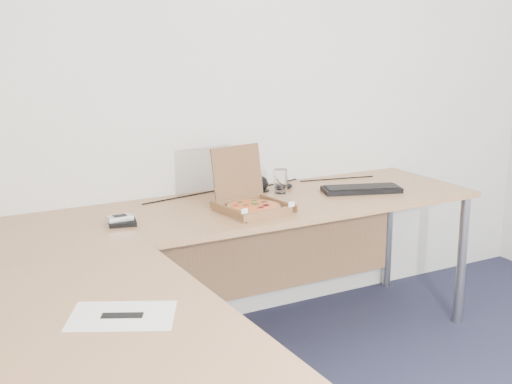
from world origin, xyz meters
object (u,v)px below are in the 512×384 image
pizza_box (252,204)px  wallet (122,223)px  drinking_glass (281,181)px  desk (211,248)px  keyboard (361,190)px

pizza_box → wallet: (-0.60, 0.07, -0.02)m
drinking_glass → wallet: bearing=-169.6°
desk → drinking_glass: bearing=40.1°
drinking_glass → wallet: size_ratio=1.07×
keyboard → wallet: 1.27m
pizza_box → desk: bearing=-146.9°
wallet → pizza_box: bearing=7.1°
desk → pizza_box: (0.36, 0.32, 0.06)m
drinking_glass → keyboard: (0.38, -0.18, -0.05)m
desk → keyboard: (1.03, 0.37, 0.04)m
desk → pizza_box: pizza_box is taller
keyboard → drinking_glass: bearing=173.2°
desk → keyboard: bearing=19.7°
desk → wallet: size_ratio=21.74×
pizza_box → wallet: size_ratio=2.79×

